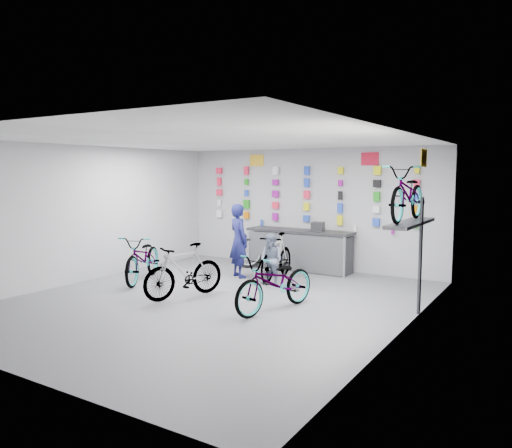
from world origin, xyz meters
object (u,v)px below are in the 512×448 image
Objects in this scene: counter at (299,250)px; bike_center at (184,271)px; customer at (271,260)px; bike_left at (143,258)px; bike_service at (277,257)px; clerk at (239,241)px; bike_right at (276,282)px.

bike_center reaches higher than counter.
customer is at bearing 81.39° from bike_center.
bike_left is 1.79× the size of customer.
bike_center is 1.00× the size of bike_service.
clerk is at bearing -118.60° from counter.
clerk reaches higher than bike_left.
bike_right is 2.51m from bike_service.
bike_service reaches higher than bike_center.
clerk reaches higher than bike_right.
bike_center is at bearing -108.24° from customer.
bike_service is 0.58m from customer.
bike_left reaches higher than counter.
bike_right is 1.95m from customer.
bike_service is (0.75, 2.32, 0.00)m from bike_center.
bike_service is 1.03× the size of clerk.
customer is (0.92, 1.76, 0.03)m from bike_center.
clerk is (-0.80, -1.47, 0.36)m from counter.
bike_center is 0.90× the size of bike_right.
counter is 1.40× the size of bike_right.
bike_service reaches higher than counter.
bike_left is 3.71m from bike_right.
bike_right is (3.68, -0.54, -0.02)m from bike_left.
clerk is (-2.12, 2.01, 0.34)m from bike_right.
bike_service is (2.46, 1.66, 0.00)m from bike_left.
bike_center is at bearing -115.09° from bike_service.
clerk is (-0.90, -0.19, 0.32)m from bike_service.
counter is 1.72m from clerk.
bike_service is 0.97m from clerk.
bike_right is at bearing -69.38° from counter.
customer reaches higher than counter.
counter is at bearing 86.87° from bike_service.
bike_center is (1.71, -0.65, -0.00)m from bike_left.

